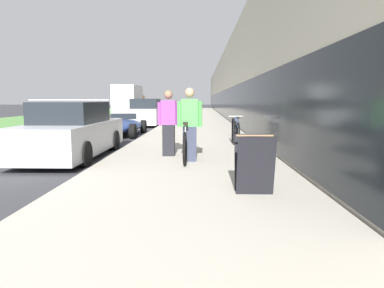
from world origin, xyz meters
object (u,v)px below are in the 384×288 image
Objects in this scene: moving_truck at (129,100)px; person_bystander at (169,123)px; parked_sedan_far at (146,113)px; tandem_bicycle at (187,143)px; sandwich_board_sign at (254,164)px; parked_sedan_curbside at (73,132)px; vintage_roadster_curbside at (121,126)px; person_rider at (190,125)px; cruiser_bike_nearest at (237,130)px; bike_rack_hoop at (233,128)px.

person_bystander is at bearing -76.11° from moving_truck.
parked_sedan_far is at bearing -74.50° from moving_truck.
tandem_bicycle is 3.26m from sandwich_board_sign.
person_bystander is 2.64m from parked_sedan_curbside.
vintage_roadster_curbside is at bearing 113.71° from person_bystander.
moving_truck is (-4.03, 20.95, 1.11)m from vintage_roadster_curbside.
parked_sedan_far is at bearing 101.81° from person_bystander.
parked_sedan_far is (-2.96, 12.32, 0.23)m from tandem_bicycle.
vintage_roadster_curbside is (-3.19, 6.75, -0.56)m from person_rider.
person_rider is 0.38× the size of parked_sedan_far.
cruiser_bike_nearest is 5.71m from parked_sedan_curbside.
tandem_bicycle is 1.51× the size of person_rider.
parked_sedan_curbside is 26.92m from moving_truck.
sandwich_board_sign is at bearing -65.78° from vintage_roadster_curbside.
sandwich_board_sign is at bearing -42.08° from parked_sedan_curbside.
vintage_roadster_curbside is (-3.10, 6.43, -0.10)m from tandem_bicycle.
cruiser_bike_nearest is 24.98m from moving_truck.
tandem_bicycle is at bearing 105.48° from person_rider.
person_bystander is 1.00× the size of cruiser_bike_nearest.
parked_sedan_curbside reaches higher than cruiser_bike_nearest.
person_rider reaches higher than person_bystander.
person_bystander is at bearing -7.32° from parked_sedan_curbside.
cruiser_bike_nearest reaches higher than vintage_roadster_curbside.
person_bystander is at bearing -127.36° from bike_rack_hoop.
sandwich_board_sign is 10.39m from vintage_roadster_curbside.
tandem_bicycle reaches higher than cruiser_bike_nearest.
sandwich_board_sign is 0.20× the size of parked_sedan_curbside.
person_rider is 0.25× the size of moving_truck.
parked_sedan_far is 15.65m from moving_truck.
person_rider is 4.62m from cruiser_bike_nearest.
person_rider is at bearing -76.46° from parked_sedan_far.
cruiser_bike_nearest is 0.38× the size of vintage_roadster_curbside.
parked_sedan_curbside is at bearing 165.72° from tandem_bicycle.
person_rider is 2.01× the size of bike_rack_hoop.
parked_sedan_curbside is at bearing -89.76° from vintage_roadster_curbside.
parked_sedan_far is at bearing 103.49° from tandem_bicycle.
tandem_bicycle is 3.18m from parked_sedan_curbside.
moving_truck is (-8.53, 24.48, 0.89)m from bike_rack_hoop.
cruiser_bike_nearest is 5.31m from vintage_roadster_curbside.
tandem_bicycle reaches higher than vintage_roadster_curbside.
parked_sedan_far is 0.65× the size of moving_truck.
moving_truck is at bearing 104.61° from person_rider.
person_rider is 2.96m from sandwich_board_sign.
parked_sedan_curbside is (-4.24, 3.83, 0.12)m from sandwich_board_sign.
parked_sedan_far is (0.14, 5.89, 0.33)m from vintage_roadster_curbside.
parked_sedan_curbside reaches higher than tandem_bicycle.
cruiser_bike_nearest is (1.54, 4.33, -0.49)m from person_rider.
sandwich_board_sign reaches higher than vintage_roadster_curbside.
cruiser_bike_nearest is at bearing 67.90° from tandem_bicycle.
person_bystander reaches higher than bike_rack_hoop.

